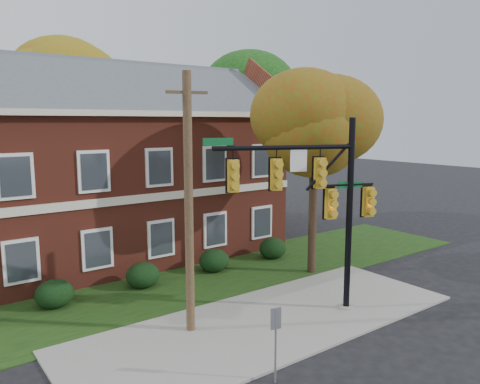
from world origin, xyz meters
TOP-DOWN VIEW (x-y plane):
  - ground at (0.00, 0.00)m, footprint 120.00×120.00m
  - sidewalk at (0.00, 1.00)m, footprint 14.00×5.00m
  - grass_strip at (0.00, 6.00)m, footprint 30.00×6.00m
  - apartment_building at (-2.00, 11.95)m, footprint 18.80×8.80m
  - hedge_left at (-5.50, 6.70)m, footprint 1.40×1.26m
  - hedge_center at (-2.00, 6.70)m, footprint 1.40×1.26m
  - hedge_right at (1.50, 6.70)m, footprint 1.40×1.26m
  - hedge_far_right at (5.00, 6.70)m, footprint 1.40×1.26m
  - tree_near_right at (5.22, 3.87)m, footprint 4.50×4.25m
  - tree_right_rear at (9.31, 12.81)m, footprint 6.30×5.95m
  - tree_far_rear at (-0.66, 19.79)m, footprint 6.84×6.46m
  - traffic_signal at (1.79, 0.62)m, footprint 5.87×2.29m
  - utility_pole at (-2.50, 2.00)m, footprint 1.27×0.45m
  - sign_post at (-2.25, -1.91)m, footprint 0.30×0.10m

SIDE VIEW (x-z plane):
  - ground at x=0.00m, z-range 0.00..0.00m
  - grass_strip at x=0.00m, z-range 0.00..0.04m
  - sidewalk at x=0.00m, z-range 0.00..0.08m
  - hedge_left at x=-5.50m, z-range 0.00..1.05m
  - hedge_center at x=-2.00m, z-range 0.00..1.05m
  - hedge_right at x=1.50m, z-range 0.00..1.05m
  - hedge_far_right at x=5.00m, z-range 0.00..1.05m
  - sign_post at x=-2.25m, z-range 0.37..2.42m
  - utility_pole at x=-2.50m, z-range 0.06..8.36m
  - traffic_signal at x=1.79m, z-range 0.83..7.75m
  - apartment_building at x=-2.00m, z-range 0.12..9.86m
  - tree_near_right at x=5.22m, z-range 2.38..10.96m
  - tree_right_rear at x=9.31m, z-range 2.81..13.43m
  - tree_far_rear at x=-0.66m, z-range 3.08..14.60m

